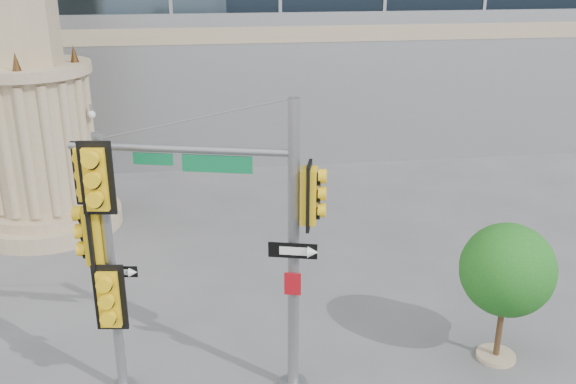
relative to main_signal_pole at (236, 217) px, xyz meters
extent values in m
cylinder|color=tan|center=(-5.35, 8.75, -3.35)|extent=(4.40, 4.40, 0.50)
cylinder|color=tan|center=(-5.35, 8.75, -2.95)|extent=(3.80, 3.80, 0.30)
cylinder|color=tan|center=(-5.35, 8.75, -0.80)|extent=(3.00, 3.00, 4.00)
cylinder|color=tan|center=(-5.35, 8.75, 1.35)|extent=(3.50, 3.50, 0.30)
cone|color=#472D14|center=(-4.05, 8.75, 1.75)|extent=(0.24, 0.24, 0.50)
cylinder|color=slate|center=(1.01, -0.27, -3.54)|extent=(0.54, 0.54, 0.12)
cylinder|color=slate|center=(1.01, -0.27, -0.70)|extent=(0.21, 0.21, 5.81)
cylinder|color=slate|center=(-0.95, 0.26, 1.24)|extent=(3.96, 1.20, 0.14)
cube|color=#0D7541|center=(-0.30, 0.06, 1.00)|extent=(1.23, 0.37, 0.31)
cube|color=yellow|center=(-2.63, 0.72, 0.71)|extent=(0.59, 0.40, 1.21)
cube|color=yellow|center=(1.27, -0.35, 0.47)|extent=(0.40, 0.59, 1.21)
cube|color=black|center=(0.98, -0.41, -0.55)|extent=(0.87, 0.26, 0.29)
cube|color=#A80F18|center=(0.98, -0.41, -1.23)|extent=(0.31, 0.11, 0.45)
cylinder|color=slate|center=(-2.31, 0.11, -0.99)|extent=(0.19, 0.19, 5.24)
cube|color=yellow|center=(-2.34, -0.11, 0.90)|extent=(0.61, 0.37, 1.31)
cube|color=yellow|center=(-2.54, 0.15, -0.25)|extent=(0.37, 0.61, 1.31)
cube|color=yellow|center=(-2.34, -0.11, -1.40)|extent=(0.61, 0.37, 1.31)
cube|color=black|center=(-2.14, -0.04, -0.93)|extent=(0.65, 0.12, 0.21)
cylinder|color=tan|center=(5.43, 0.06, -3.56)|extent=(0.82, 0.82, 0.09)
cylinder|color=#382314|center=(5.43, 0.06, -2.78)|extent=(0.13, 0.13, 1.64)
sphere|color=#145A16|center=(5.43, 0.06, -1.51)|extent=(1.91, 1.91, 1.91)
sphere|color=#145A16|center=(5.84, 0.29, -1.78)|extent=(1.18, 1.18, 1.18)
sphere|color=#145A16|center=(5.11, -0.17, -1.74)|extent=(1.00, 1.00, 1.00)
camera|label=1|loc=(-0.61, -10.73, 4.49)|focal=40.00mm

